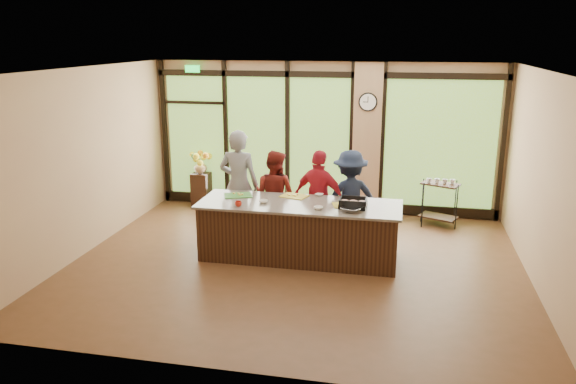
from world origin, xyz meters
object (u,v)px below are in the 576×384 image
at_px(bar_cart, 440,198).
at_px(roasting_pan, 353,205).
at_px(island_base, 299,232).
at_px(cook_left, 239,184).
at_px(cook_right, 350,198).
at_px(flower_stand, 201,189).

bearing_deg(bar_cart, roasting_pan, -99.59).
relative_size(island_base, cook_left, 1.61).
xyz_separation_m(island_base, cook_right, (0.71, 0.84, 0.38)).
height_order(cook_right, flower_stand, cook_right).
height_order(roasting_pan, flower_stand, roasting_pan).
distance_m(flower_stand, bar_cart, 4.85).
xyz_separation_m(cook_right, roasting_pan, (0.14, -0.90, 0.14)).
bearing_deg(flower_stand, bar_cart, -0.97).
bearing_deg(cook_left, flower_stand, -49.83).
distance_m(island_base, roasting_pan, 1.00).
relative_size(cook_right, bar_cart, 1.79).
relative_size(cook_right, roasting_pan, 3.95).
bearing_deg(cook_right, flower_stand, -49.05).
bearing_deg(cook_left, cook_right, -176.54).
height_order(cook_right, roasting_pan, cook_right).
distance_m(cook_left, cook_right, 1.94).
xyz_separation_m(island_base, bar_cart, (2.28, 2.12, 0.11)).
bearing_deg(bar_cart, flower_stand, -160.06).
distance_m(cook_left, flower_stand, 2.22).
xyz_separation_m(cook_left, flower_stand, (-1.33, 1.66, -0.61)).
xyz_separation_m(island_base, cook_left, (-1.22, 0.78, 0.52)).
bearing_deg(bar_cart, cook_left, -135.30).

